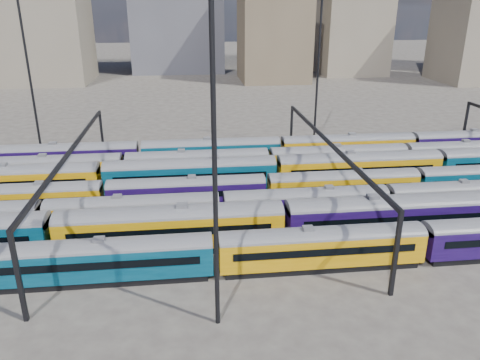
{
  "coord_description": "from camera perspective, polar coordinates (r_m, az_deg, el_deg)",
  "views": [
    {
      "loc": [
        -6.75,
        -52.27,
        23.57
      ],
      "look_at": [
        -0.57,
        1.12,
        3.0
      ],
      "focal_mm": 35.0,
      "sensor_mm": 36.0,
      "label": 1
    }
  ],
  "objects": [
    {
      "name": "rake_0",
      "position": [
        48.05,
        21.41,
        -6.58
      ],
      "size": [
        118.05,
        2.88,
        4.84
      ],
      "color": "black",
      "rests_on": "ground"
    },
    {
      "name": "rake_5",
      "position": [
        66.68,
        3.55,
        2.58
      ],
      "size": [
        121.14,
        2.96,
        4.97
      ],
      "color": "black",
      "rests_on": "ground"
    },
    {
      "name": "mast_3",
      "position": [
        79.89,
        9.53,
        13.76
      ],
      "size": [
        1.4,
        0.5,
        25.6
      ],
      "color": "black",
      "rests_on": "ground"
    },
    {
      "name": "gantry_2",
      "position": [
        57.4,
        10.69,
        3.57
      ],
      "size": [
        0.35,
        40.35,
        8.03
      ],
      "color": "black",
      "rests_on": "ground"
    },
    {
      "name": "rake_2",
      "position": [
        54.12,
        -22.98,
        -3.79
      ],
      "size": [
        114.23,
        2.79,
        4.68
      ],
      "color": "black",
      "rests_on": "ground"
    },
    {
      "name": "rake_4",
      "position": [
        61.89,
        -16.55,
        0.54
      ],
      "size": [
        134.99,
        3.29,
        5.55
      ],
      "color": "black",
      "rests_on": "ground"
    },
    {
      "name": "rake_6",
      "position": [
        70.51,
        -3.51,
        3.71
      ],
      "size": [
        105.15,
        3.08,
        5.19
      ],
      "color": "black",
      "rests_on": "ground"
    },
    {
      "name": "mast_2",
      "position": [
        31.81,
        -3.15,
        3.34
      ],
      "size": [
        1.4,
        0.5,
        25.6
      ],
      "color": "black",
      "rests_on": "ground"
    },
    {
      "name": "gantry_1",
      "position": [
        56.48,
        -19.86,
        2.38
      ],
      "size": [
        0.35,
        40.35,
        8.03
      ],
      "color": "black",
      "rests_on": "ground"
    },
    {
      "name": "rake_1",
      "position": [
        51.46,
        18.02,
        -3.78
      ],
      "size": [
        159.56,
        3.33,
        5.63
      ],
      "color": "black",
      "rests_on": "ground"
    },
    {
      "name": "ground",
      "position": [
        57.74,
        0.69,
        -3.15
      ],
      "size": [
        500.0,
        500.0,
        0.0
      ],
      "primitive_type": "plane",
      "color": "#3E3835",
      "rests_on": "ground"
    },
    {
      "name": "mast_1",
      "position": [
        78.42,
        -24.37,
        12.11
      ],
      "size": [
        1.4,
        0.5,
        25.6
      ],
      "color": "black",
      "rests_on": "ground"
    },
    {
      "name": "rake_3",
      "position": [
        57.13,
        3.25,
        -0.75
      ],
      "size": [
        115.42,
        2.82,
        4.73
      ],
      "color": "black",
      "rests_on": "ground"
    }
  ]
}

